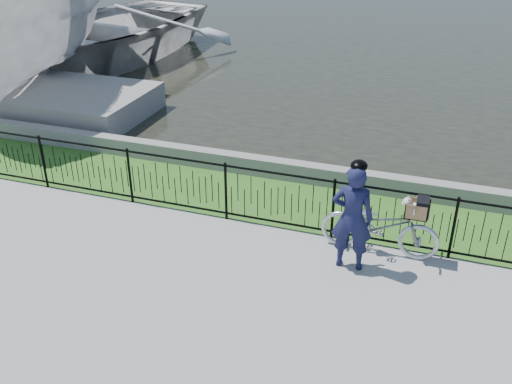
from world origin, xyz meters
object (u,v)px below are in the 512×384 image
at_px(bicycle_rig, 381,225).
at_px(boat_near, 28,20).
at_px(boat_far, 94,32).
at_px(cyclist, 352,217).

relative_size(bicycle_rig, boat_near, 0.18).
height_order(bicycle_rig, boat_far, boat_far).
relative_size(cyclist, boat_far, 0.17).
bearing_deg(bicycle_rig, boat_near, 152.97).
bearing_deg(bicycle_rig, cyclist, -125.33).
bearing_deg(cyclist, boat_near, 149.84).
xyz_separation_m(bicycle_rig, boat_far, (-11.35, 9.10, 0.54)).
relative_size(bicycle_rig, boat_far, 0.18).
relative_size(boat_near, boat_far, 0.98).
bearing_deg(bicycle_rig, boat_far, 141.27).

